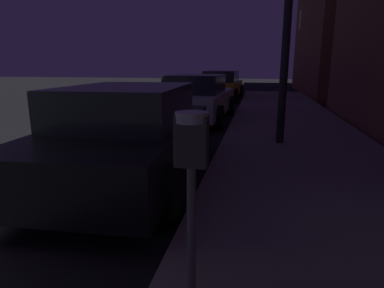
# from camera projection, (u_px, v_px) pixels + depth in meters

# --- Properties ---
(sidewalk) EXTENTS (3.20, 36.00, 0.15)m
(sidewalk) POSITION_uv_depth(u_px,v_px,m) (360.00, 272.00, 2.66)
(sidewalk) COLOR slate
(sidewalk) RESTS_ON ground
(parking_meter) EXTENTS (0.19, 0.19, 1.31)m
(parking_meter) POSITION_uv_depth(u_px,v_px,m) (191.00, 166.00, 1.92)
(parking_meter) COLOR #59595B
(parking_meter) RESTS_ON sidewalk
(car_black) EXTENTS (2.19, 4.39, 1.43)m
(car_black) POSITION_uv_depth(u_px,v_px,m) (130.00, 134.00, 4.91)
(car_black) COLOR black
(car_black) RESTS_ON ground
(car_silver) EXTENTS (2.12, 4.40, 1.43)m
(car_silver) POSITION_uv_depth(u_px,v_px,m) (197.00, 98.00, 10.20)
(car_silver) COLOR #B7B7BF
(car_silver) RESTS_ON ground
(car_yellow_cab) EXTENTS (2.12, 4.37, 1.43)m
(car_yellow_cab) POSITION_uv_depth(u_px,v_px,m) (221.00, 85.00, 16.54)
(car_yellow_cab) COLOR gold
(car_yellow_cab) RESTS_ON ground
(building_far) EXTENTS (7.36, 11.60, 9.18)m
(building_far) POSITION_uv_depth(u_px,v_px,m) (375.00, 13.00, 18.44)
(building_far) COLOR brown
(building_far) RESTS_ON ground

